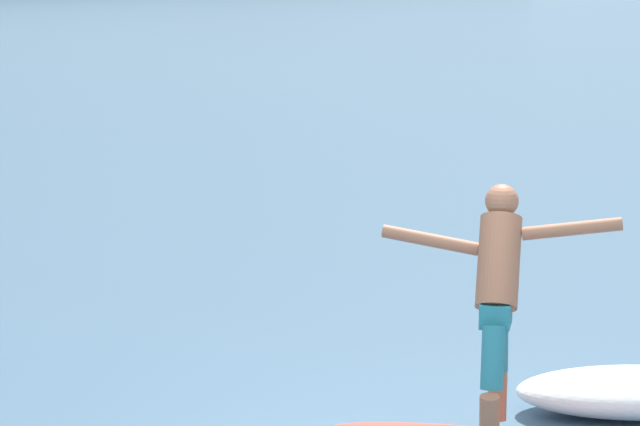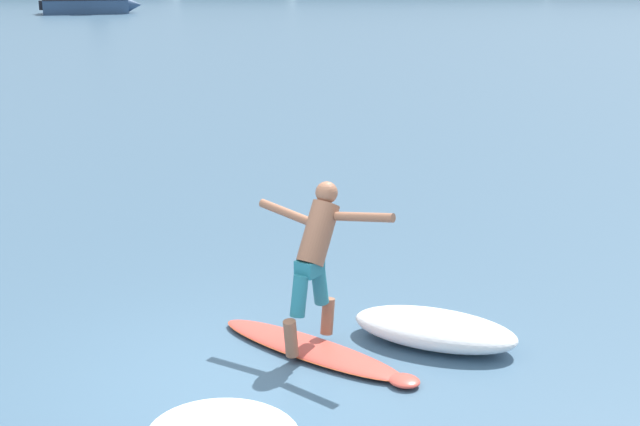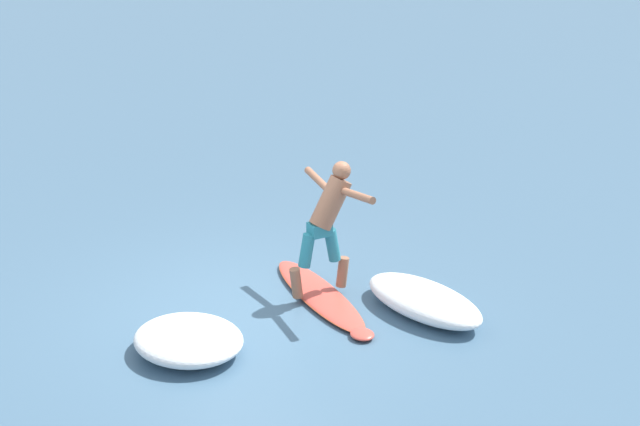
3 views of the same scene
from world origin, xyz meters
The scene contains 5 objects.
ground_plane centered at (0.00, 0.00, 0.00)m, with size 200.00×200.00×0.00m, color #446580.
surfboard centered at (0.69, 0.68, 0.05)m, with size 2.17×1.77×0.23m.
surfer centered at (0.72, 0.81, 1.07)m, with size 1.38×1.08×1.65m.
fishing_boat_near_jetty centered at (-13.14, 45.25, 0.65)m, with size 5.78×2.86×3.03m.
wave_foam_at_nose centered at (1.95, 0.94, 0.16)m, with size 1.92×1.43×0.32m.
Camera 2 is at (0.87, -7.56, 4.02)m, focal length 50.00 mm.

